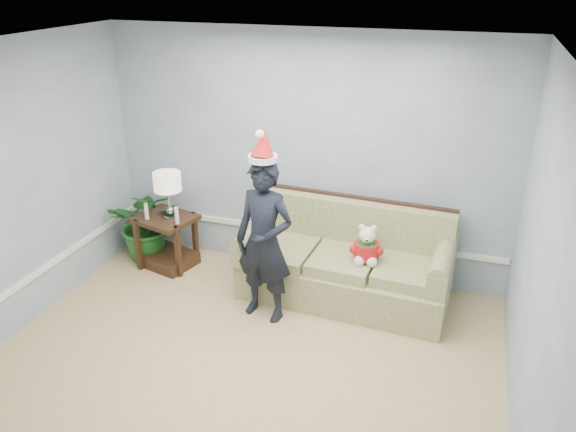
{
  "coord_description": "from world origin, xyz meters",
  "views": [
    {
      "loc": [
        1.67,
        -3.07,
        3.25
      ],
      "look_at": [
        0.13,
        1.55,
        1.07
      ],
      "focal_mm": 35.0,
      "sensor_mm": 36.0,
      "label": 1
    }
  ],
  "objects_px": {
    "houseplant": "(147,223)",
    "man": "(264,242)",
    "sofa": "(346,265)",
    "side_table": "(167,246)",
    "table_lamp": "(167,184)",
    "teddy_bear": "(366,248)"
  },
  "relations": [
    {
      "from": "table_lamp",
      "to": "teddy_bear",
      "type": "relative_size",
      "value": 1.35
    },
    {
      "from": "houseplant",
      "to": "teddy_bear",
      "type": "height_order",
      "value": "teddy_bear"
    },
    {
      "from": "table_lamp",
      "to": "houseplant",
      "type": "distance_m",
      "value": 0.72
    },
    {
      "from": "side_table",
      "to": "man",
      "type": "xyz_separation_m",
      "value": [
        1.45,
        -0.61,
        0.58
      ]
    },
    {
      "from": "houseplant",
      "to": "man",
      "type": "relative_size",
      "value": 0.55
    },
    {
      "from": "man",
      "to": "sofa",
      "type": "bearing_deg",
      "value": 52.29
    },
    {
      "from": "side_table",
      "to": "houseplant",
      "type": "height_order",
      "value": "houseplant"
    },
    {
      "from": "man",
      "to": "table_lamp",
      "type": "bearing_deg",
      "value": 166.01
    },
    {
      "from": "side_table",
      "to": "table_lamp",
      "type": "height_order",
      "value": "table_lamp"
    },
    {
      "from": "side_table",
      "to": "teddy_bear",
      "type": "relative_size",
      "value": 1.87
    },
    {
      "from": "man",
      "to": "teddy_bear",
      "type": "xyz_separation_m",
      "value": [
        0.91,
        0.46,
        -0.15
      ]
    },
    {
      "from": "sofa",
      "to": "houseplant",
      "type": "relative_size",
      "value": 2.43
    },
    {
      "from": "table_lamp",
      "to": "teddy_bear",
      "type": "distance_m",
      "value": 2.31
    },
    {
      "from": "side_table",
      "to": "teddy_bear",
      "type": "distance_m",
      "value": 2.41
    },
    {
      "from": "teddy_bear",
      "to": "side_table",
      "type": "bearing_deg",
      "value": 168.2
    },
    {
      "from": "side_table",
      "to": "table_lamp",
      "type": "xyz_separation_m",
      "value": [
        0.09,
        -0.02,
        0.8
      ]
    },
    {
      "from": "side_table",
      "to": "teddy_bear",
      "type": "height_order",
      "value": "teddy_bear"
    },
    {
      "from": "side_table",
      "to": "table_lamp",
      "type": "relative_size",
      "value": 1.39
    },
    {
      "from": "teddy_bear",
      "to": "man",
      "type": "bearing_deg",
      "value": -161.3
    },
    {
      "from": "sofa",
      "to": "houseplant",
      "type": "distance_m",
      "value": 2.44
    },
    {
      "from": "side_table",
      "to": "houseplant",
      "type": "relative_size",
      "value": 0.84
    },
    {
      "from": "sofa",
      "to": "table_lamp",
      "type": "relative_size",
      "value": 4.01
    }
  ]
}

